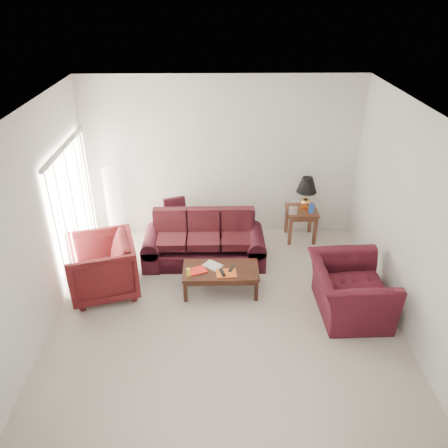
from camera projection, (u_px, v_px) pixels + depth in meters
The scene contains 19 objects.
floor at pixel (225, 313), 6.53m from camera, with size 5.00×5.00×0.00m, color beige.
blinds at pixel (75, 210), 7.10m from camera, with size 0.10×2.00×2.16m, color silver.
sofa at pixel (204, 240), 7.54m from camera, with size 2.09×0.90×0.86m, color black, non-canonical shape.
throw_pillow at pixel (175, 208), 8.05m from camera, with size 0.40×0.11×0.40m, color black.
end_table at pixel (301, 224), 8.28m from camera, with size 0.56×0.56×0.62m, color #56341D, non-canonical shape.
table_lamp at pixel (306, 193), 8.02m from camera, with size 0.37×0.37×0.62m, color #E09346, non-canonical shape.
clock at pixel (293, 210), 7.94m from camera, with size 0.15×0.05×0.15m, color silver.
blue_canister at pixel (311, 208), 8.00m from camera, with size 0.10×0.10×0.16m, color navy.
picture_frame at pixel (295, 201), 8.25m from camera, with size 0.13×0.02×0.17m, color silver.
floor_lamp at pixel (112, 205), 8.06m from camera, with size 0.24×0.24×1.46m, color white, non-canonical shape.
armchair_left at pixel (102, 267), 6.77m from camera, with size 0.99×1.02×0.93m, color #491013.
armchair_right at pixel (349, 290), 6.37m from camera, with size 1.23×1.07×0.80m, color #3B0D16.
coffee_table at pixel (221, 280), 6.90m from camera, with size 1.19×0.59×0.42m, color black, non-canonical shape.
magazine_red at pixel (197, 271), 6.76m from camera, with size 0.27×0.20×0.02m, color red.
magazine_white at pixel (213, 265), 6.88m from camera, with size 0.27×0.20×0.02m, color silver.
magazine_orange at pixel (226, 273), 6.69m from camera, with size 0.30×0.23×0.02m, color #DE551A.
remote_a at pixel (222, 273), 6.67m from camera, with size 0.05×0.18×0.02m, color black.
remote_b at pixel (232, 268), 6.77m from camera, with size 0.05×0.17×0.02m, color black.
yellow_glass at pixel (188, 272), 6.63m from camera, with size 0.07×0.07×0.12m, color yellow.
Camera 1 is at (-0.11, -5.05, 4.35)m, focal length 35.00 mm.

